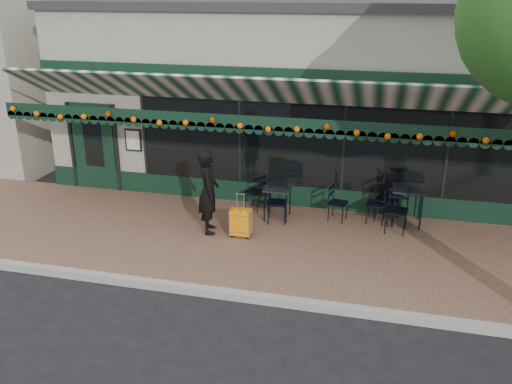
% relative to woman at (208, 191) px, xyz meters
% --- Properties ---
extents(ground, '(80.00, 80.00, 0.00)m').
position_rel_woman_xyz_m(ground, '(1.18, -2.14, -1.06)').
color(ground, black).
rests_on(ground, ground).
extents(sidewalk, '(18.00, 4.00, 0.15)m').
position_rel_woman_xyz_m(sidewalk, '(1.18, -0.14, -0.98)').
color(sidewalk, brown).
rests_on(sidewalk, ground).
extents(curb, '(18.00, 0.16, 0.15)m').
position_rel_woman_xyz_m(curb, '(1.18, -2.22, -0.98)').
color(curb, '#9E9E99').
rests_on(curb, ground).
extents(restaurant_building, '(12.00, 9.60, 4.50)m').
position_rel_woman_xyz_m(restaurant_building, '(1.18, 5.70, 1.22)').
color(restaurant_building, gray).
rests_on(restaurant_building, ground).
extents(woman, '(0.63, 0.77, 1.81)m').
position_rel_woman_xyz_m(woman, '(0.00, 0.00, 0.00)').
color(woman, black).
rests_on(woman, sidewalk).
extents(suitcase, '(0.42, 0.24, 0.95)m').
position_rel_woman_xyz_m(suitcase, '(0.72, -0.11, -0.59)').
color(suitcase, orange).
rests_on(suitcase, sidewalk).
extents(cafe_table_a, '(0.67, 0.67, 0.83)m').
position_rel_woman_xyz_m(cafe_table_a, '(4.05, 1.41, -0.16)').
color(cafe_table_a, black).
rests_on(cafe_table_a, sidewalk).
extents(cafe_table_b, '(0.58, 0.58, 0.72)m').
position_rel_woman_xyz_m(cafe_table_b, '(1.25, 1.05, -0.26)').
color(cafe_table_b, black).
rests_on(cafe_table_b, sidewalk).
extents(chair_a_left, '(0.46, 0.46, 0.84)m').
position_rel_woman_xyz_m(chair_a_left, '(3.39, 1.31, -0.48)').
color(chair_a_left, black).
rests_on(chair_a_left, sidewalk).
extents(chair_a_right, '(0.61, 0.61, 0.97)m').
position_rel_woman_xyz_m(chair_a_right, '(3.62, 1.51, -0.42)').
color(chair_a_right, black).
rests_on(chair_a_right, sidewalk).
extents(chair_a_front, '(0.51, 0.51, 0.92)m').
position_rel_woman_xyz_m(chair_a_front, '(3.82, 0.91, -0.45)').
color(chair_a_front, black).
rests_on(chair_a_front, sidewalk).
extents(chair_b_left, '(0.51, 0.51, 0.82)m').
position_rel_woman_xyz_m(chair_b_left, '(0.64, 1.45, -0.50)').
color(chair_b_left, black).
rests_on(chair_b_left, sidewalk).
extents(chair_b_right, '(0.46, 0.46, 0.78)m').
position_rel_woman_xyz_m(chair_b_right, '(2.57, 1.24, -0.52)').
color(chair_b_right, black).
rests_on(chair_b_right, sidewalk).
extents(chair_b_front, '(0.48, 0.48, 0.88)m').
position_rel_woman_xyz_m(chair_b_front, '(1.29, 0.83, -0.47)').
color(chair_b_front, black).
rests_on(chair_b_front, sidewalk).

